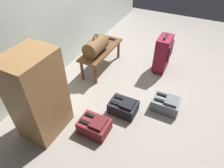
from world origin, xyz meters
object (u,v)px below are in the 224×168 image
object	(u,v)px
backpack_dark	(123,107)
backpack_maroon	(94,126)
bench	(101,52)
backpack_grey	(166,104)
suitcase_upright_burgundy	(163,53)
duffel_bag_brown	(96,46)
cell_phone	(112,39)
side_cabinet	(38,96)

from	to	relation	value
backpack_dark	backpack_maroon	distance (m)	0.50
bench	backpack_maroon	bearing A→B (deg)	-154.85
bench	backpack_maroon	distance (m)	1.44
backpack_dark	backpack_grey	bearing A→B (deg)	-57.92
bench	suitcase_upright_burgundy	bearing A→B (deg)	-67.14
backpack_grey	duffel_bag_brown	bearing A→B (deg)	76.06
suitcase_upright_burgundy	backpack_grey	size ratio (longest dim) A/B	1.79
cell_phone	side_cabinet	world-z (taller)	side_cabinet
backpack_grey	side_cabinet	size ratio (longest dim) A/B	0.35
backpack_dark	side_cabinet	bearing A→B (deg)	130.87
duffel_bag_brown	suitcase_upright_burgundy	distance (m)	1.16
duffel_bag_brown	backpack_dark	xyz separation A→B (m)	(-0.65, -0.80, -0.44)
backpack_dark	backpack_maroon	bearing A→B (deg)	156.91
duffel_bag_brown	side_cabinet	world-z (taller)	side_cabinet
cell_phone	backpack_grey	distance (m)	1.61
backpack_dark	duffel_bag_brown	bearing A→B (deg)	50.79
backpack_dark	side_cabinet	distance (m)	1.14
cell_phone	suitcase_upright_burgundy	size ratio (longest dim) A/B	0.21
suitcase_upright_burgundy	side_cabinet	size ratio (longest dim) A/B	0.62
duffel_bag_brown	cell_phone	world-z (taller)	duffel_bag_brown
bench	backpack_maroon	world-z (taller)	bench
bench	backpack_maroon	size ratio (longest dim) A/B	2.63
bench	suitcase_upright_burgundy	size ratio (longest dim) A/B	1.47
bench	side_cabinet	xyz separation A→B (m)	(-1.51, -0.01, 0.21)
duffel_bag_brown	suitcase_upright_burgundy	bearing A→B (deg)	-59.36
cell_phone	backpack_maroon	world-z (taller)	cell_phone
backpack_grey	backpack_dark	distance (m)	0.61
bench	backpack_grey	distance (m)	1.43
backpack_grey	backpack_dark	world-z (taller)	same
suitcase_upright_burgundy	cell_phone	bearing A→B (deg)	91.67
suitcase_upright_burgundy	backpack_grey	world-z (taller)	suitcase_upright_burgundy
duffel_bag_brown	cell_phone	xyz separation A→B (m)	(0.56, -0.02, -0.13)
bench	duffel_bag_brown	size ratio (longest dim) A/B	2.27
cell_phone	side_cabinet	xyz separation A→B (m)	(-1.89, 0.00, 0.15)
backpack_maroon	suitcase_upright_burgundy	bearing A→B (deg)	-12.63
bench	cell_phone	xyz separation A→B (m)	(0.39, -0.02, 0.07)
duffel_bag_brown	backpack_dark	distance (m)	1.12
cell_phone	backpack_maroon	xyz separation A→B (m)	(-1.67, -0.59, -0.31)
backpack_grey	cell_phone	bearing A→B (deg)	55.93
backpack_maroon	backpack_grey	bearing A→B (deg)	-42.26
duffel_bag_brown	backpack_maroon	size ratio (longest dim) A/B	1.16
bench	side_cabinet	size ratio (longest dim) A/B	0.91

